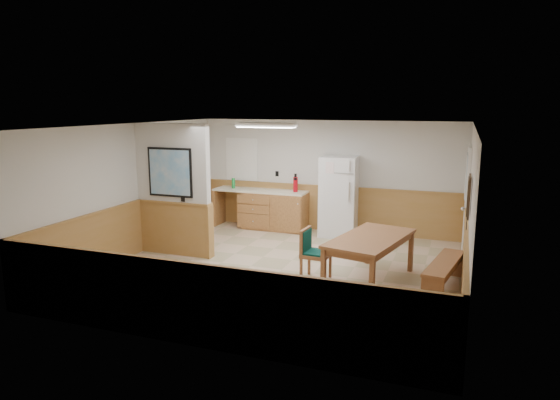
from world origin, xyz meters
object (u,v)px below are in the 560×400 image
at_px(refrigerator, 339,196).
at_px(dining_bench, 444,268).
at_px(fire_extinguisher, 295,184).
at_px(soap_bottle, 233,183).
at_px(dining_table, 370,242).
at_px(dining_chair, 311,250).

xyz_separation_m(refrigerator, dining_bench, (2.32, -2.62, -0.53)).
xyz_separation_m(refrigerator, fire_extinguisher, (-1.02, 0.06, 0.21)).
height_order(dining_bench, soap_bottle, soap_bottle).
bearing_deg(refrigerator, soap_bottle, 176.07).
relative_size(dining_table, soap_bottle, 8.21).
relative_size(refrigerator, dining_bench, 1.11).
distance_m(dining_bench, soap_bottle, 5.58).
height_order(dining_bench, fire_extinguisher, fire_extinguisher).
relative_size(dining_table, dining_bench, 1.26).
bearing_deg(dining_table, dining_chair, -154.44).
distance_m(dining_chair, fire_extinguisher, 3.25).
height_order(refrigerator, dining_chair, refrigerator).
bearing_deg(dining_chair, dining_table, 16.39).
xyz_separation_m(fire_extinguisher, soap_bottle, (-1.53, -0.03, -0.06)).
bearing_deg(dining_table, soap_bottle, 156.78).
xyz_separation_m(dining_bench, dining_chair, (-2.08, -0.26, 0.15)).
distance_m(refrigerator, fire_extinguisher, 1.04).
bearing_deg(dining_table, fire_extinguisher, 141.50).
bearing_deg(refrigerator, fire_extinguisher, 173.49).
distance_m(dining_bench, dining_chair, 2.10).
distance_m(fire_extinguisher, soap_bottle, 1.53).
distance_m(dining_chair, soap_bottle, 4.06).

